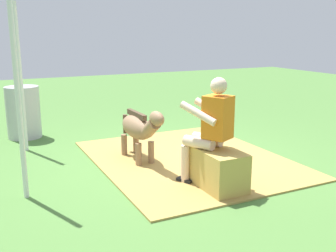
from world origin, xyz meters
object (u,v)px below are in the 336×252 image
(hay_bale, at_px, (219,170))
(tent_pole_left, at_px, (18,98))
(pony_standing, at_px, (139,128))
(tent_pole_right, at_px, (21,78))
(person_seated, at_px, (209,127))
(water_barrel, at_px, (23,112))

(hay_bale, distance_m, tent_pole_left, 2.49)
(pony_standing, distance_m, tent_pole_right, 2.10)
(person_seated, height_order, water_barrel, person_seated)
(hay_bale, distance_m, pony_standing, 1.52)
(person_seated, height_order, tent_pole_left, tent_pole_left)
(hay_bale, distance_m, tent_pole_right, 3.51)
(water_barrel, bearing_deg, pony_standing, -148.52)
(person_seated, xyz_separation_m, water_barrel, (3.50, 1.79, -0.30))
(pony_standing, relative_size, tent_pole_left, 0.57)
(person_seated, height_order, tent_pole_right, tent_pole_right)
(tent_pole_right, bearing_deg, tent_pole_left, 173.00)
(water_barrel, height_order, tent_pole_left, tent_pole_left)
(pony_standing, relative_size, water_barrel, 1.43)
(pony_standing, xyz_separation_m, tent_pole_right, (1.37, 1.45, 0.66))
(hay_bale, distance_m, person_seated, 0.54)
(pony_standing, bearing_deg, tent_pole_right, 46.74)
(hay_bale, height_order, pony_standing, pony_standing)
(water_barrel, distance_m, tent_pole_right, 1.13)
(hay_bale, relative_size, tent_pole_left, 0.31)
(pony_standing, bearing_deg, hay_bale, -161.54)
(hay_bale, height_order, tent_pole_right, tent_pole_right)
(tent_pole_left, bearing_deg, tent_pole_right, -7.00)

